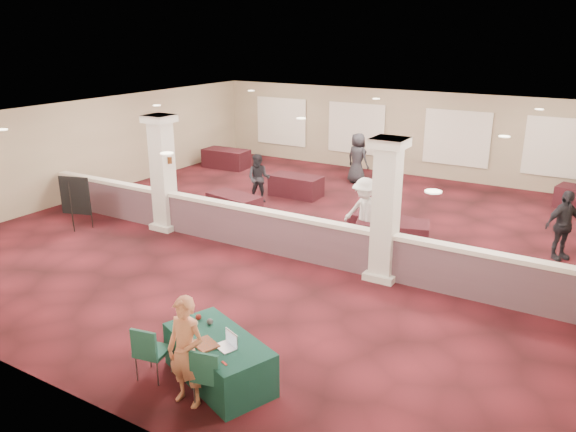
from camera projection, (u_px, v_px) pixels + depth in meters
The scene contains 32 objects.
ground at pixel (300, 234), 15.41m from camera, with size 16.00×16.00×0.00m, color #4F131A.
wall_back at pixel (404, 133), 21.42m from camera, with size 16.00×0.04×3.20m, color gray.
wall_front at pixel (36, 293), 8.40m from camera, with size 16.00×0.04×3.20m, color gray.
wall_left at pixel (94, 147), 18.82m from camera, with size 0.04×16.00×3.20m, color gray.
ceiling at pixel (301, 118), 14.40m from camera, with size 16.00×16.00×0.02m, color white.
partition_wall at pixel (271, 231), 14.02m from camera, with size 15.60×0.28×1.10m.
column_left at pixel (163, 172), 15.39m from camera, with size 0.72×0.72×3.20m.
column_right at pixel (386, 209), 12.21m from camera, with size 0.72×0.72×3.20m.
sconce_left at pixel (154, 158), 15.41m from camera, with size 0.12×0.12×0.18m.
sconce_right at pixel (170, 160), 15.13m from camera, with size 0.12×0.12×0.18m.
near_table at pixel (219, 359), 8.92m from camera, with size 1.94×0.97×0.74m, color #0E342D.
conf_chair_main at pixel (209, 372), 8.25m from camera, with size 0.57×0.58×0.96m.
conf_chair_side at pixel (149, 349), 8.86m from camera, with size 0.55×0.55×0.95m.
easel_board at pixel (75, 196), 15.54m from camera, with size 0.86×0.53×1.52m.
woman at pixel (186, 352), 8.22m from camera, with size 0.62×0.42×1.73m, color tan.
far_table_front_left at pixel (234, 205), 16.83m from camera, with size 1.65×0.82×0.67m, color black.
far_table_front_center at pixel (381, 227), 15.02m from camera, with size 1.60×0.80×0.65m, color black.
far_table_front_right at pixel (392, 235), 14.31m from camera, with size 1.80×0.90×0.73m, color black.
far_table_back_left at pixel (226, 159), 22.78m from camera, with size 1.84×0.92×0.75m, color black.
far_table_back_center at pixel (296, 186), 18.88m from camera, with size 1.72×0.86×0.70m, color black.
attendee_a at pixel (259, 178), 18.09m from camera, with size 0.76×0.42×1.58m, color black.
attendee_b at pixel (365, 213), 14.20m from camera, with size 1.19×0.54×1.85m, color silver.
attendee_c at pixel (563, 225), 13.53m from camera, with size 1.02×0.48×1.73m, color black.
attendee_d at pixel (357, 158), 20.33m from camera, with size 0.90×0.49×1.83m, color black.
laptop_base at pixel (225, 347), 8.54m from camera, with size 0.34×0.23×0.02m, color silver.
laptop_screen at pixel (232, 338), 8.57m from camera, with size 0.34×0.01×0.22m, color silver.
screen_glow at pixel (231, 339), 8.57m from camera, with size 0.31×0.00×0.19m, color silver.
knitting at pixel (205, 344), 8.62m from camera, with size 0.41×0.31×0.03m, color #BA4C1D.
yarn_cream at pixel (195, 323), 9.15m from camera, with size 0.11×0.11×0.11m, color beige.
yarn_red at pixel (198, 317), 9.36m from camera, with size 0.10×0.10×0.10m, color #5C1712.
yarn_grey at pixel (210, 322), 9.21m from camera, with size 0.11×0.11×0.11m, color #4B4B50.
scissors at pixel (224, 363), 8.14m from camera, with size 0.12×0.03×0.01m, color red.
Camera 1 is at (7.16, -12.57, 5.35)m, focal length 35.00 mm.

